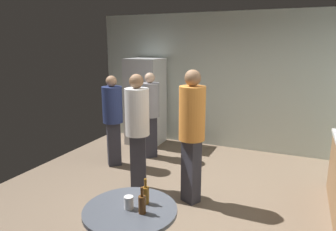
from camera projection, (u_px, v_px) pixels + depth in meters
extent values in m
cube|color=#7A6651|center=(169.00, 206.00, 4.18)|extent=(5.20, 5.20, 0.10)
cube|color=beige|center=(221.00, 81.00, 6.21)|extent=(5.32, 0.06, 2.70)
cube|color=silver|center=(145.00, 102.00, 6.50)|extent=(0.70, 0.65, 1.80)
cube|color=#262628|center=(147.00, 101.00, 6.10)|extent=(0.03, 0.03, 0.60)
cylinder|color=#4C515B|center=(130.00, 210.00, 2.61)|extent=(0.80, 0.80, 0.03)
cylinder|color=#8C5919|center=(146.00, 195.00, 2.67)|extent=(0.06, 0.06, 0.15)
cylinder|color=#8C5919|center=(145.00, 183.00, 2.64)|extent=(0.02, 0.02, 0.08)
cylinder|color=#593314|center=(142.00, 205.00, 2.52)|extent=(0.06, 0.06, 0.15)
cylinder|color=#593314|center=(142.00, 192.00, 2.49)|extent=(0.02, 0.02, 0.08)
cylinder|color=white|center=(129.00, 203.00, 2.59)|extent=(0.08, 0.08, 0.11)
cube|color=#2D2D38|center=(114.00, 144.00, 5.38)|extent=(0.28, 0.27, 0.78)
cylinder|color=navy|center=(112.00, 105.00, 5.22)|extent=(0.48, 0.48, 0.62)
sphere|color=tan|center=(111.00, 81.00, 5.13)|extent=(0.18, 0.18, 0.18)
cube|color=#2D2D38|center=(151.00, 137.00, 5.78)|extent=(0.28, 0.27, 0.78)
cylinder|color=gray|center=(150.00, 100.00, 5.62)|extent=(0.48, 0.48, 0.62)
sphere|color=#D8AD8C|center=(150.00, 78.00, 5.53)|extent=(0.19, 0.19, 0.19)
cube|color=#2D2D38|center=(191.00, 171.00, 4.10)|extent=(0.27, 0.25, 0.88)
cylinder|color=orange|center=(192.00, 113.00, 3.92)|extent=(0.46, 0.46, 0.70)
sphere|color=#8C6647|center=(193.00, 78.00, 3.82)|extent=(0.21, 0.21, 0.21)
cube|color=#2D2D38|center=(138.00, 162.00, 4.46)|extent=(0.27, 0.25, 0.84)
cylinder|color=white|center=(137.00, 112.00, 4.29)|extent=(0.45, 0.45, 0.66)
sphere|color=#8C6647|center=(136.00, 81.00, 4.19)|extent=(0.20, 0.20, 0.20)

